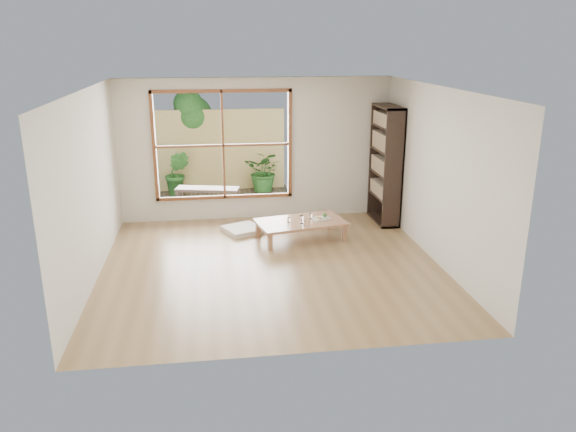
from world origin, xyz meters
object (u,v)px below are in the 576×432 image
object	(u,v)px
low_table	(301,223)
bookshelf	(386,165)
food_tray	(322,218)
garden_bench	(208,191)

from	to	relation	value
low_table	bookshelf	world-z (taller)	bookshelf
low_table	food_tray	xyz separation A→B (m)	(0.37, 0.07, 0.06)
low_table	bookshelf	bearing A→B (deg)	13.13
bookshelf	food_tray	xyz separation A→B (m)	(-1.31, -0.71, -0.73)
food_tray	garden_bench	bearing A→B (deg)	115.65
low_table	garden_bench	size ratio (longest dim) A/B	1.23
garden_bench	bookshelf	bearing A→B (deg)	-8.63
bookshelf	garden_bench	xyz separation A→B (m)	(-3.23, 1.29, -0.71)
bookshelf	low_table	bearing A→B (deg)	-155.31
low_table	food_tray	bearing A→B (deg)	-1.38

